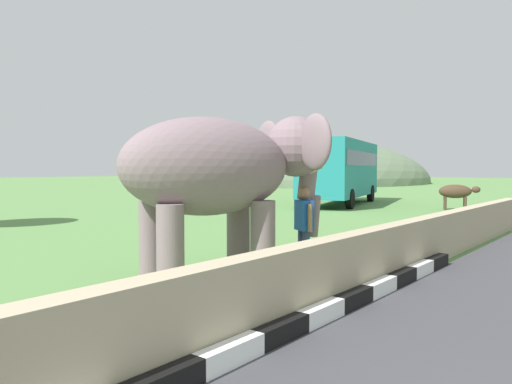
{
  "coord_description": "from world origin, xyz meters",
  "views": [
    {
      "loc": [
        -2.7,
        0.9,
        2.01
      ],
      "look_at": [
        4.05,
        6.25,
        1.6
      ],
      "focal_mm": 34.62,
      "sensor_mm": 36.0,
      "label": 1
    }
  ],
  "objects_px": {
    "elephant": "(226,170)",
    "cow_near": "(456,192)",
    "bus_teal": "(341,167)",
    "person_handler": "(304,225)"
  },
  "relations": [
    {
      "from": "cow_near",
      "to": "person_handler",
      "type": "bearing_deg",
      "value": -173.1
    },
    {
      "from": "bus_teal",
      "to": "elephant",
      "type": "bearing_deg",
      "value": -157.28
    },
    {
      "from": "bus_teal",
      "to": "cow_near",
      "type": "bearing_deg",
      "value": -88.58
    },
    {
      "from": "elephant",
      "to": "cow_near",
      "type": "xyz_separation_m",
      "value": [
        18.18,
        1.36,
        -1.12
      ]
    },
    {
      "from": "bus_teal",
      "to": "cow_near",
      "type": "relative_size",
      "value": 5.03
    },
    {
      "from": "bus_teal",
      "to": "cow_near",
      "type": "height_order",
      "value": "bus_teal"
    },
    {
      "from": "person_handler",
      "to": "cow_near",
      "type": "bearing_deg",
      "value": 6.9
    },
    {
      "from": "bus_teal",
      "to": "cow_near",
      "type": "distance_m",
      "value": 6.31
    },
    {
      "from": "elephant",
      "to": "cow_near",
      "type": "bearing_deg",
      "value": 4.28
    },
    {
      "from": "elephant",
      "to": "bus_teal",
      "type": "distance_m",
      "value": 19.54
    }
  ]
}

